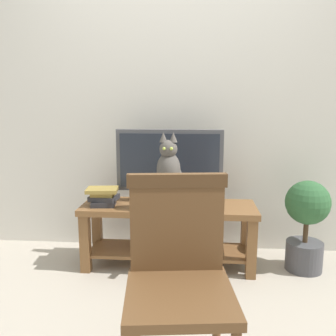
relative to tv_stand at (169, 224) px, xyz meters
name	(u,v)px	position (x,y,z in m)	size (l,w,h in m)	color
ground_plane	(169,313)	(0.06, -0.65, -0.33)	(12.00, 12.00, 0.00)	#ADA393
back_wall	(180,82)	(0.06, 0.44, 1.07)	(7.00, 0.12, 2.80)	silver
tv_stand	(169,224)	(0.00, 0.00, 0.00)	(1.30, 0.42, 0.48)	brown
tv	(169,164)	(0.00, 0.08, 0.45)	(0.80, 0.20, 0.56)	#4C4C51
media_box	(169,204)	(0.01, -0.09, 0.19)	(0.38, 0.27, 0.07)	#ADADB2
cat	(169,174)	(0.01, -0.11, 0.40)	(0.21, 0.37, 0.48)	#514C47
wooden_chair	(178,268)	(0.14, -1.16, 0.21)	(0.49, 0.49, 0.93)	brown
book_stack	(103,196)	(-0.48, -0.05, 0.22)	(0.24, 0.20, 0.13)	#2D2D33
potted_plant	(306,221)	(1.01, 0.01, 0.05)	(0.32, 0.32, 0.68)	#47474C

